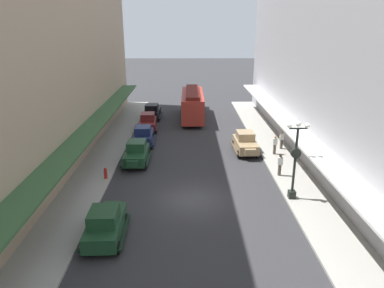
# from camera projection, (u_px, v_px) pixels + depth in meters

# --- Properties ---
(ground_plane) EXTENTS (200.00, 200.00, 0.00)m
(ground_plane) POSITION_uv_depth(u_px,v_px,m) (193.00, 199.00, 23.45)
(ground_plane) COLOR #2D2D30
(sidewalk_left) EXTENTS (3.00, 60.00, 0.15)m
(sidewalk_left) POSITION_uv_depth(u_px,v_px,m) (78.00, 199.00, 23.34)
(sidewalk_left) COLOR #99968E
(sidewalk_left) RESTS_ON ground
(sidewalk_right) EXTENTS (3.00, 60.00, 0.15)m
(sidewalk_right) POSITION_uv_depth(u_px,v_px,m) (307.00, 198.00, 23.52)
(sidewalk_right) COLOR #99968E
(sidewalk_right) RESTS_ON ground
(building_row_left) EXTENTS (4.30, 60.00, 22.82)m
(building_row_left) POSITION_uv_depth(u_px,v_px,m) (7.00, 14.00, 19.69)
(building_row_left) COLOR gray
(building_row_left) RESTS_ON ground
(building_row_right) EXTENTS (4.30, 60.00, 23.75)m
(building_row_right) POSITION_uv_depth(u_px,v_px,m) (379.00, 5.00, 19.78)
(building_row_right) COLOR #939399
(building_row_right) RESTS_ON ground
(parked_car_0) EXTENTS (2.25, 4.30, 1.84)m
(parked_car_0) POSITION_uv_depth(u_px,v_px,m) (152.00, 111.00, 42.77)
(parked_car_0) COLOR black
(parked_car_0) RESTS_ON ground
(parked_car_1) EXTENTS (2.23, 4.29, 1.84)m
(parked_car_1) POSITION_uv_depth(u_px,v_px,m) (105.00, 224.00, 18.83)
(parked_car_1) COLOR #193D23
(parked_car_1) RESTS_ON ground
(parked_car_2) EXTENTS (2.26, 4.30, 1.84)m
(parked_car_2) POSITION_uv_depth(u_px,v_px,m) (148.00, 122.00, 38.26)
(parked_car_2) COLOR #591919
(parked_car_2) RESTS_ON ground
(parked_car_3) EXTENTS (2.17, 4.27, 1.84)m
(parked_car_3) POSITION_uv_depth(u_px,v_px,m) (137.00, 152.00, 29.22)
(parked_car_3) COLOR #193D23
(parked_car_3) RESTS_ON ground
(parked_car_4) EXTENTS (2.27, 4.31, 1.84)m
(parked_car_4) POSITION_uv_depth(u_px,v_px,m) (245.00, 142.00, 31.72)
(parked_car_4) COLOR #997F5B
(parked_car_4) RESTS_ON ground
(parked_car_5) EXTENTS (2.26, 4.30, 1.84)m
(parked_car_5) POSITION_uv_depth(u_px,v_px,m) (143.00, 135.00, 33.76)
(parked_car_5) COLOR #19234C
(parked_car_5) RESTS_ON ground
(streetcar) EXTENTS (2.55, 9.61, 3.46)m
(streetcar) POSITION_uv_depth(u_px,v_px,m) (192.00, 103.00, 42.61)
(streetcar) COLOR #A52D23
(streetcar) RESTS_ON ground
(lamp_post_with_clock) EXTENTS (1.42, 0.44, 5.16)m
(lamp_post_with_clock) POSITION_uv_depth(u_px,v_px,m) (295.00, 157.00, 22.43)
(lamp_post_with_clock) COLOR black
(lamp_post_with_clock) RESTS_ON sidewalk_right
(fire_hydrant) EXTENTS (0.24, 0.24, 0.82)m
(fire_hydrant) POSITION_uv_depth(u_px,v_px,m) (106.00, 173.00, 26.15)
(fire_hydrant) COLOR #B21E19
(fire_hydrant) RESTS_ON sidewalk_left
(pedestrian_0) EXTENTS (0.36, 0.24, 1.64)m
(pedestrian_0) POSITION_uv_depth(u_px,v_px,m) (275.00, 145.00, 30.90)
(pedestrian_0) COLOR #4C4238
(pedestrian_0) RESTS_ON sidewalk_right
(pedestrian_1) EXTENTS (0.36, 0.24, 1.64)m
(pedestrian_1) POSITION_uv_depth(u_px,v_px,m) (282.00, 140.00, 32.23)
(pedestrian_1) COLOR #4C4238
(pedestrian_1) RESTS_ON sidewalk_right
(pedestrian_2) EXTENTS (0.36, 0.28, 1.67)m
(pedestrian_2) POSITION_uv_depth(u_px,v_px,m) (280.00, 164.00, 26.53)
(pedestrian_2) COLOR #4C4238
(pedestrian_2) RESTS_ON sidewalk_right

